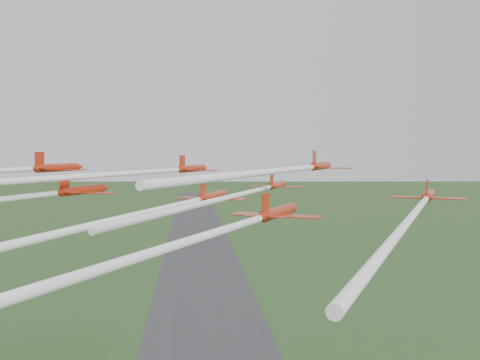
{
  "coord_description": "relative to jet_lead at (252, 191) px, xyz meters",
  "views": [
    {
      "loc": [
        -5.0,
        -77.28,
        53.51
      ],
      "look_at": [
        2.25,
        -0.22,
        49.57
      ],
      "focal_mm": 40.0,
      "sensor_mm": 36.0,
      "label": 1
    }
  ],
  "objects": [
    {
      "name": "runway",
      "position": [
        -4.15,
        198.64,
        -47.77
      ],
      "size": [
        38.0,
        900.0,
        0.04
      ],
      "primitive_type": "cube",
      "color": "#353538",
      "rests_on": "ground"
    },
    {
      "name": "jet_lead",
      "position": [
        0.0,
        0.0,
        0.0
      ],
      "size": [
        27.61,
        60.51,
        2.89
      ],
      "rotation": [
        0.0,
        0.0,
        -0.4
      ],
      "color": "#AE260F"
    },
    {
      "name": "jet_row2_left",
      "position": [
        -16.26,
        -8.74,
        3.16
      ],
      "size": [
        30.32,
        62.82,
        2.75
      ],
      "rotation": [
        0.0,
        0.0,
        -0.42
      ],
      "color": "#AE260F"
    },
    {
      "name": "jet_row2_right",
      "position": [
        4.67,
        -11.16,
        3.72
      ],
      "size": [
        27.76,
        52.65,
        2.93
      ],
      "rotation": [
        0.0,
        0.0,
        -0.46
      ],
      "color": "#AE260F"
    },
    {
      "name": "jet_row3_mid",
      "position": [
        -11.17,
        -19.53,
        -0.16
      ],
      "size": [
        24.2,
        55.49,
        2.83
      ],
      "rotation": [
        0.0,
        0.0,
        -0.37
      ],
      "color": "#AE260F"
    },
    {
      "name": "jet_row3_right",
      "position": [
        12.24,
        -30.81,
        0.75
      ],
      "size": [
        27.51,
        49.2,
        2.55
      ],
      "rotation": [
        0.0,
        0.0,
        -0.49
      ],
      "color": "#AE260F"
    },
    {
      "name": "jet_row4_right",
      "position": [
        -7.79,
        -40.66,
        -0.1
      ],
      "size": [
        30.4,
        54.15,
        2.66
      ],
      "rotation": [
        0.0,
        0.0,
        -0.49
      ],
      "color": "#AE260F"
    }
  ]
}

